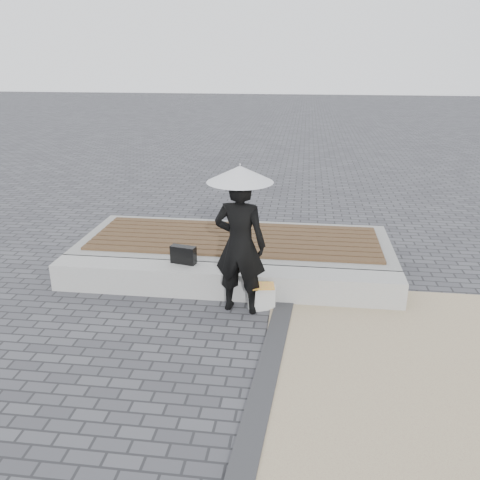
{
  "coord_description": "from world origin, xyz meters",
  "views": [
    {
      "loc": [
        1.07,
        -4.85,
        3.25
      ],
      "look_at": [
        0.29,
        1.17,
        1.0
      ],
      "focal_mm": 37.75,
      "sensor_mm": 36.0,
      "label": 1
    }
  ],
  "objects_px": {
    "handbag": "(183,255)",
    "canvas_tote": "(262,297)",
    "woman": "(240,245)",
    "parasol": "(240,174)",
    "seating_ledge": "(224,281)"
  },
  "relations": [
    {
      "from": "handbag",
      "to": "canvas_tote",
      "type": "distance_m",
      "value": 1.33
    },
    {
      "from": "woman",
      "to": "parasol",
      "type": "relative_size",
      "value": 1.75
    },
    {
      "from": "seating_ledge",
      "to": "woman",
      "type": "height_order",
      "value": "woman"
    },
    {
      "from": "parasol",
      "to": "handbag",
      "type": "distance_m",
      "value": 1.7
    },
    {
      "from": "seating_ledge",
      "to": "canvas_tote",
      "type": "bearing_deg",
      "value": -33.46
    },
    {
      "from": "parasol",
      "to": "handbag",
      "type": "height_order",
      "value": "parasol"
    },
    {
      "from": "seating_ledge",
      "to": "woman",
      "type": "distance_m",
      "value": 0.9
    },
    {
      "from": "woman",
      "to": "seating_ledge",
      "type": "bearing_deg",
      "value": -47.69
    },
    {
      "from": "woman",
      "to": "canvas_tote",
      "type": "relative_size",
      "value": 5.15
    },
    {
      "from": "canvas_tote",
      "to": "seating_ledge",
      "type": "bearing_deg",
      "value": 124.03
    },
    {
      "from": "seating_ledge",
      "to": "canvas_tote",
      "type": "xyz_separation_m",
      "value": [
        0.58,
        -0.38,
        -0.02
      ]
    },
    {
      "from": "parasol",
      "to": "canvas_tote",
      "type": "relative_size",
      "value": 2.94
    },
    {
      "from": "woman",
      "to": "handbag",
      "type": "height_order",
      "value": "woman"
    },
    {
      "from": "seating_ledge",
      "to": "handbag",
      "type": "xyz_separation_m",
      "value": [
        -0.6,
        0.12,
        0.33
      ]
    },
    {
      "from": "seating_ledge",
      "to": "handbag",
      "type": "relative_size",
      "value": 13.57
    }
  ]
}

